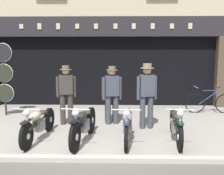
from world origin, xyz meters
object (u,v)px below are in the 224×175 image
Objects in this scene: salesman_right at (147,92)px; advert_board_far at (175,59)px; advert_board_near at (145,62)px; leaning_bicycle at (211,102)px; motorcycle_center_left at (84,124)px; salesman_left at (66,92)px; motorcycle_left at (38,123)px; tyre_sign_pole at (4,74)px; motorcycle_center_right at (176,124)px; assistant_far_right at (111,93)px; motorcycle_center at (127,124)px; shopkeeper_center at (112,92)px.

advert_board_far is (1.35, 3.10, 0.75)m from salesman_right.
advert_board_near is 0.58× the size of leaning_bicycle.
salesman_left is (-0.67, 1.47, 0.50)m from motorcycle_center_left.
motorcycle_left is 3.06m from tyre_sign_pole.
motorcycle_center_right is 2.28m from assistant_far_right.
tyre_sign_pole reaches higher than salesman_left.
tyre_sign_pole reaches higher than salesman_right.
motorcycle_left is 3.26m from motorcycle_center_right.
salesman_right reaches higher than leaning_bicycle.
salesman_left is at bearing -142.66° from advert_board_far.
salesman_left is 1.00× the size of leaning_bicycle.
tyre_sign_pole is 6.06m from advert_board_far.
salesman_right is at bearing 143.29° from assistant_far_right.
motorcycle_center is at bearing -100.79° from advert_board_near.
motorcycle_center_left is 1.19× the size of salesman_left.
motorcycle_center_left is at bearing 24.07° from salesman_right.
leaning_bicycle is at bearing -30.92° from advert_board_near.
motorcycle_center_right is at bearing -174.38° from motorcycle_left.
assistant_far_right is at bearing 111.72° from leaning_bicycle.
motorcycle_left is at bearing 26.76° from shopkeeper_center.
advert_board_near is at bearing 20.82° from tyre_sign_pole.
advert_board_near reaches higher than assistant_far_right.
leaning_bicycle is (3.92, 2.95, -0.07)m from motorcycle_center_left.
motorcycle_center_right is 1.22× the size of assistant_far_right.
motorcycle_left is at bearing 37.63° from assistant_far_right.
motorcycle_center_left is 1.03m from motorcycle_center.
tyre_sign_pole is 6.87m from leaning_bicycle.
motorcycle_left is 1.02× the size of motorcycle_center.
assistant_far_right reaches higher than motorcycle_center_right.
tyre_sign_pole is at bearing -32.02° from motorcycle_center_left.
motorcycle_left is 1.20× the size of shopkeeper_center.
motorcycle_center_left is 2.05× the size of advert_board_near.
motorcycle_center_left is 3.87m from tyre_sign_pole.
motorcycle_center_right is 3.32m from leaning_bicycle.
advert_board_near is at bearing 180.00° from advert_board_far.
motorcycle_center is 4.63m from tyre_sign_pole.
salesman_left reaches higher than assistant_far_right.
motorcycle_center_right is 3.19m from salesman_left.
salesman_left is at bearing -34.76° from motorcycle_center.
motorcycle_center is 1.73m from assistant_far_right.
motorcycle_center_right reaches higher than motorcycle_center.
salesman_right reaches higher than shopkeeper_center.
motorcycle_center_right is 5.62m from tyre_sign_pole.
advert_board_far reaches higher than motorcycle_left.
motorcycle_left is 2.17× the size of advert_board_far.
motorcycle_center_left is 5.30m from advert_board_far.
motorcycle_center is 2.01× the size of advert_board_near.
tyre_sign_pole is at bearing -162.95° from advert_board_far.
motorcycle_center_left is 1.26× the size of assistant_far_right.
assistant_far_right reaches higher than leaning_bicycle.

